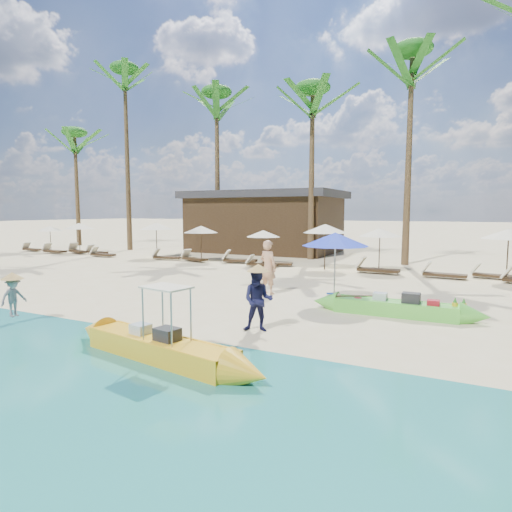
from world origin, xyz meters
The scene contains 35 objects.
ground centered at (0.00, 0.00, 0.00)m, with size 240.00×240.00×0.00m, color beige.
wet_sand_strip centered at (0.00, -5.00, 0.00)m, with size 240.00×4.50×0.01m, color tan.
green_canoe centered at (3.49, 1.93, 0.23)m, with size 5.28×0.77×0.67m.
yellow_canoe centered at (-0.06, -3.85, 0.24)m, with size 5.68×1.31×1.48m.
tourist centered at (-1.01, 3.19, 0.95)m, with size 0.69×0.45×1.90m, color tan.
vendor_green centered at (0.78, -1.20, 0.76)m, with size 0.74×0.58×1.53m, color #16173C.
vendor_yellow centered at (-5.21, -3.39, 0.70)m, with size 0.67×0.39×1.04m, color gray.
blue_umbrella centered at (1.50, 2.77, 2.02)m, with size 2.08×2.08×2.24m.
resort_parasol_0 centered at (-21.51, 10.31, 1.67)m, with size 1.80×1.80×1.86m.
lounger_0_left centered at (-23.18, 9.98, 0.19)m, with size 1.72×0.58×0.58m.
lounger_0_right centered at (-20.38, 9.63, 0.21)m, with size 1.86×0.57×0.63m.
resort_parasol_1 centered at (-19.09, 10.76, 1.87)m, with size 2.02×2.02×2.08m.
lounger_1_left centered at (-18.88, 10.33, 0.22)m, with size 1.98×1.15×0.64m.
lounger_1_right centered at (-17.24, 10.47, 0.19)m, with size 1.72×0.64×0.57m.
resort_parasol_2 centered at (-12.28, 10.76, 1.97)m, with size 2.13×2.13×2.19m.
lounger_2_left centered at (-15.67, 9.48, 0.19)m, with size 1.75×0.68×0.58m.
resort_parasol_3 centered at (-8.63, 10.31, 1.86)m, with size 2.00×2.00×2.06m.
lounger_3_left centered at (-11.00, 10.00, 0.20)m, with size 1.81×0.96×0.59m.
lounger_3_right centered at (-9.04, 10.07, 0.20)m, with size 1.86×0.97×0.60m.
resort_parasol_4 centered at (-4.68, 10.41, 1.70)m, with size 1.83×1.83×1.88m.
lounger_4_left centered at (-6.29, 10.48, 0.22)m, with size 2.02×1.06×0.66m.
lounger_4_right centered at (-4.42, 9.49, 0.19)m, with size 1.70×0.66×0.56m.
resort_parasol_5 centered at (-1.17, 10.18, 2.04)m, with size 2.20×2.20×2.27m.
lounger_5_left centered at (-3.92, 10.23, 0.19)m, with size 1.76×0.97×0.57m.
resort_parasol_6 centered at (1.40, 10.67, 1.89)m, with size 2.04×2.04×2.10m.
lounger_6_left centered at (1.37, 9.92, 0.22)m, with size 2.02×0.73×0.67m.
lounger_6_right centered at (4.23, 9.77, 0.21)m, with size 1.87×0.73×0.62m.
resort_parasol_7 centered at (6.69, 10.08, 1.97)m, with size 2.13×2.13×2.19m.
lounger_7_left centered at (6.14, 10.55, 0.19)m, with size 1.77×0.84×0.58m.
palm_0 centered at (-24.62, 15.48, 8.11)m, with size 2.08×2.08×9.90m.
palm_1 centered at (-17.59, 14.06, 10.82)m, with size 2.08×2.08×13.60m.
palm_2 centered at (-10.45, 15.08, 9.18)m, with size 2.08×2.08×11.33m.
palm_3 centered at (-3.36, 14.27, 8.58)m, with size 2.08×2.08×10.52m.
palm_4 centered at (2.15, 14.01, 9.45)m, with size 2.08×2.08×11.70m.
pavilion_west centered at (-8.00, 17.50, 2.19)m, with size 10.80×6.60×4.30m.
Camera 1 is at (5.29, -10.28, 2.90)m, focal length 30.00 mm.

